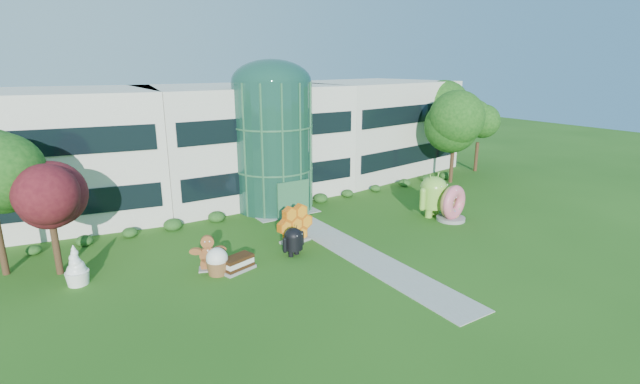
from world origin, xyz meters
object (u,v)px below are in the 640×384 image
android_green (433,193)px  donut (452,203)px  android_black (294,239)px  gingerbread (208,252)px

android_green → donut: android_green is taller
donut → android_green: bearing=96.5°
android_black → android_green: bearing=-13.4°
donut → gingerbread: size_ratio=1.21×
android_black → gingerbread: gingerbread is taller
donut → gingerbread: bearing=165.1°
android_green → gingerbread: 17.43m
gingerbread → android_black: bearing=11.3°
android_black → donut: bearing=-20.0°
android_black → gingerbread: bearing=153.5°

